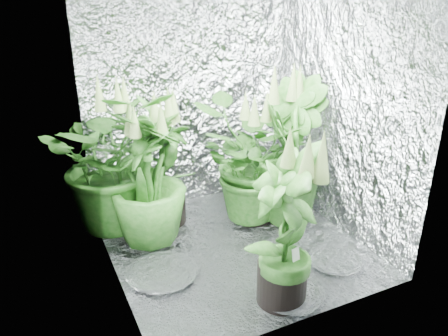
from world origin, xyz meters
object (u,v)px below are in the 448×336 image
at_px(plant_a, 114,159).
at_px(plant_d, 147,179).
at_px(plant_b, 163,164).
at_px(plant_f, 285,228).
at_px(plant_c, 289,153).
at_px(plant_e, 254,161).
at_px(circulation_fan, 264,177).

distance_m(plant_a, plant_d, 0.34).
xyz_separation_m(plant_a, plant_b, (0.33, -0.08, -0.07)).
bearing_deg(plant_d, plant_f, -62.46).
xyz_separation_m(plant_c, plant_e, (-0.22, 0.11, -0.07)).
relative_size(plant_a, plant_c, 0.96).
height_order(plant_c, plant_e, plant_c).
distance_m(plant_a, circulation_fan, 1.28).
relative_size(plant_b, plant_c, 0.90).
xyz_separation_m(plant_a, plant_f, (0.62, -1.22, -0.06)).
height_order(plant_b, circulation_fan, plant_b).
bearing_deg(circulation_fan, plant_a, -178.30).
bearing_deg(circulation_fan, plant_d, -162.87).
bearing_deg(plant_b, plant_c, -23.69).
bearing_deg(plant_c, plant_a, 159.06).
distance_m(plant_e, plant_f, 0.94).
bearing_deg(plant_e, plant_d, 177.65).
bearing_deg(plant_b, plant_f, -75.35).
distance_m(plant_b, plant_e, 0.66).
relative_size(plant_c, plant_e, 1.04).
xyz_separation_m(plant_a, circulation_fan, (1.23, 0.02, -0.37)).
relative_size(plant_b, circulation_fan, 2.75).
bearing_deg(plant_b, circulation_fan, 5.89).
bearing_deg(plant_e, plant_b, 157.36).
height_order(plant_a, plant_f, plant_a).
xyz_separation_m(plant_d, plant_f, (0.48, -0.92, -0.00)).
distance_m(plant_a, plant_e, 0.99).
relative_size(plant_c, circulation_fan, 3.07).
xyz_separation_m(plant_c, circulation_fan, (0.07, 0.46, -0.38)).
xyz_separation_m(plant_b, plant_f, (0.30, -1.14, 0.00)).
bearing_deg(circulation_fan, plant_b, -173.12).
relative_size(plant_c, plant_f, 1.13).
bearing_deg(plant_c, circulation_fan, 81.06).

